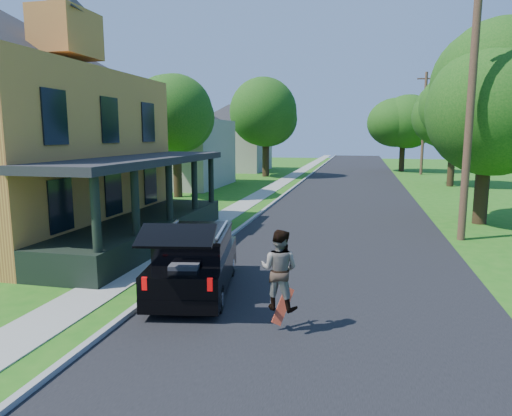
% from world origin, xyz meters
% --- Properties ---
extents(ground, '(140.00, 140.00, 0.00)m').
position_xyz_m(ground, '(0.00, 0.00, 0.00)').
color(ground, '#1E6414').
rests_on(ground, ground).
extents(street, '(8.00, 120.00, 0.02)m').
position_xyz_m(street, '(0.00, 20.00, 0.00)').
color(street, black).
rests_on(street, ground).
extents(curb, '(0.15, 120.00, 0.12)m').
position_xyz_m(curb, '(-4.05, 20.00, 0.00)').
color(curb, gray).
rests_on(curb, ground).
extents(sidewalk, '(1.30, 120.00, 0.03)m').
position_xyz_m(sidewalk, '(-5.60, 20.00, 0.00)').
color(sidewalk, gray).
rests_on(sidewalk, ground).
extents(front_walk, '(6.50, 1.20, 0.03)m').
position_xyz_m(front_walk, '(-9.50, 6.00, 0.00)').
color(front_walk, gray).
rests_on(front_walk, ground).
extents(neighbor_house_mid, '(12.78, 12.78, 8.30)m').
position_xyz_m(neighbor_house_mid, '(-13.50, 24.00, 4.19)').
color(neighbor_house_mid, '#9C988A').
rests_on(neighbor_house_mid, ground).
extents(neighbor_house_far, '(12.78, 12.78, 8.30)m').
position_xyz_m(neighbor_house_far, '(-13.50, 40.00, 4.19)').
color(neighbor_house_far, '#9C988A').
rests_on(neighbor_house_far, ground).
extents(black_suv, '(2.38, 4.62, 2.05)m').
position_xyz_m(black_suv, '(-3.19, 1.50, 0.78)').
color(black_suv, black).
rests_on(black_suv, ground).
extents(skateboarder, '(0.87, 0.73, 1.59)m').
position_xyz_m(skateboarder, '(-0.74, -0.34, 1.28)').
color(skateboarder, black).
rests_on(skateboarder, ground).
extents(skateboard, '(0.40, 0.46, 0.75)m').
position_xyz_m(skateboard, '(-0.69, -0.16, 0.45)').
color(skateboard, '#AC2A0E').
rests_on(skateboard, ground).
extents(tree_left_mid, '(5.52, 5.45, 8.33)m').
position_xyz_m(tree_left_mid, '(-10.54, 18.03, 5.45)').
color(tree_left_mid, black).
rests_on(tree_left_mid, ground).
extents(tree_left_far, '(7.65, 7.39, 9.56)m').
position_xyz_m(tree_left_far, '(-8.09, 33.42, 6.06)').
color(tree_left_far, black).
rests_on(tree_left_far, ground).
extents(tree_right_near, '(6.56, 6.70, 8.76)m').
position_xyz_m(tree_right_near, '(5.92, 12.80, 5.76)').
color(tree_right_near, black).
rests_on(tree_right_near, ground).
extents(tree_right_mid, '(6.31, 6.14, 8.78)m').
position_xyz_m(tree_right_mid, '(7.40, 28.39, 5.83)').
color(tree_right_mid, black).
rests_on(tree_right_mid, ground).
extents(tree_right_far, '(7.01, 7.16, 8.59)m').
position_xyz_m(tree_right_far, '(4.97, 42.82, 5.44)').
color(tree_right_far, black).
rests_on(tree_right_far, ground).
extents(utility_pole_near, '(1.71, 0.49, 9.64)m').
position_xyz_m(utility_pole_near, '(4.50, 9.17, 4.97)').
color(utility_pole_near, '#43291F').
rests_on(utility_pole_near, ground).
extents(utility_pole_far, '(1.70, 0.30, 9.87)m').
position_xyz_m(utility_pole_far, '(6.56, 38.88, 5.08)').
color(utility_pole_far, '#43291F').
rests_on(utility_pole_far, ground).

